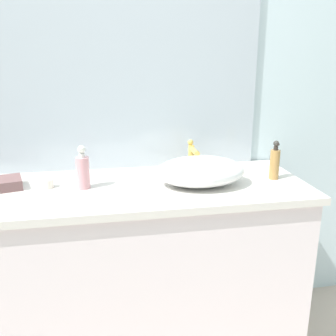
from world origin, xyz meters
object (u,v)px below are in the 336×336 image
at_px(lotion_bottle, 83,170).
at_px(candle_jar, 47,183).
at_px(sink_basin, 200,171).
at_px(soap_dispenser, 275,163).

height_order(lotion_bottle, candle_jar, lotion_bottle).
distance_m(sink_basin, lotion_bottle, 0.51).
xyz_separation_m(lotion_bottle, candle_jar, (-0.16, 0.03, -0.06)).
height_order(sink_basin, lotion_bottle, lotion_bottle).
bearing_deg(lotion_bottle, sink_basin, -5.04).
distance_m(sink_basin, soap_dispenser, 0.36).
height_order(soap_dispenser, lotion_bottle, lotion_bottle).
bearing_deg(sink_basin, soap_dispenser, 2.73).
distance_m(sink_basin, candle_jar, 0.67).
relative_size(sink_basin, candle_jar, 7.36).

